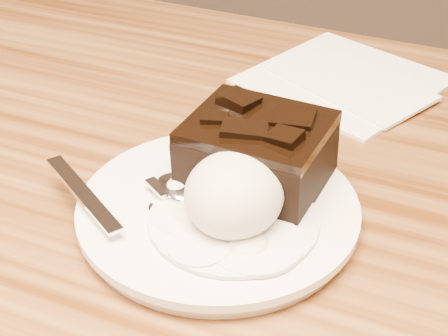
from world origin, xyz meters
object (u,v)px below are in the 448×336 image
at_px(plate, 218,213).
at_px(napkin, 343,79).
at_px(ice_cream_scoop, 234,194).
at_px(spoon, 178,189).
at_px(brownie, 257,156).

bearing_deg(plate, napkin, 85.25).
xyz_separation_m(plate, ice_cream_scoop, (0.02, -0.01, 0.03)).
height_order(plate, spoon, spoon).
distance_m(brownie, ice_cream_scoop, 0.05).
bearing_deg(napkin, plate, -94.75).
bearing_deg(ice_cream_scoop, napkin, 89.48).
height_order(plate, napkin, plate).
xyz_separation_m(brownie, ice_cream_scoop, (0.00, -0.05, 0.00)).
height_order(ice_cream_scoop, napkin, ice_cream_scoop).
height_order(brownie, ice_cream_scoop, ice_cream_scoop).
bearing_deg(ice_cream_scoop, plate, 141.41).
bearing_deg(napkin, spoon, -101.61).
xyz_separation_m(plate, napkin, (0.02, 0.25, -0.00)).
relative_size(brownie, ice_cream_scoop, 1.36).
relative_size(plate, ice_cream_scoop, 2.84).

